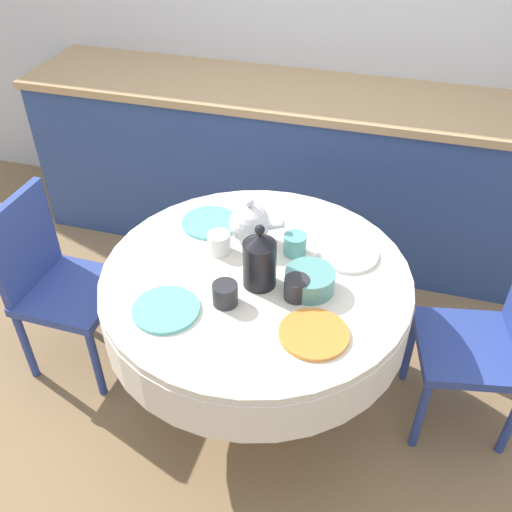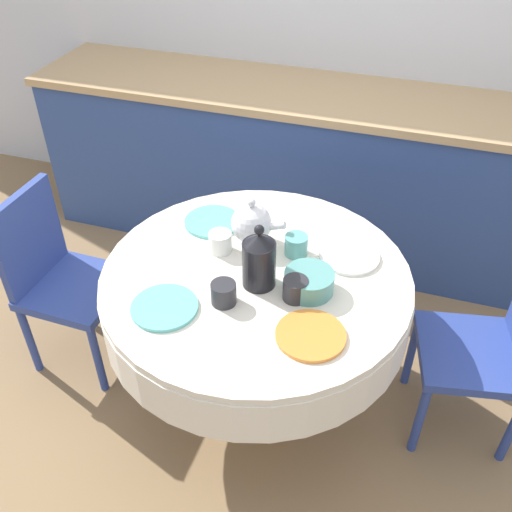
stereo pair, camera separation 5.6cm
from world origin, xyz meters
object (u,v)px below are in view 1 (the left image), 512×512
at_px(chair_left, 493,337).
at_px(coffee_carafe, 260,260).
at_px(chair_right, 54,278).
at_px(teapot, 250,224).

relative_size(chair_left, coffee_carafe, 3.34).
bearing_deg(coffee_carafe, chair_right, 175.76).
distance_m(chair_right, coffee_carafe, 1.02).
xyz_separation_m(coffee_carafe, teapot, (-0.10, 0.22, -0.02)).
xyz_separation_m(chair_left, chair_right, (-1.82, -0.16, 0.00)).
distance_m(chair_left, coffee_carafe, 0.98).
bearing_deg(chair_left, chair_right, 83.88).
bearing_deg(chair_left, teapot, 79.16).
relative_size(chair_left, teapot, 3.93).
height_order(chair_left, chair_right, same).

